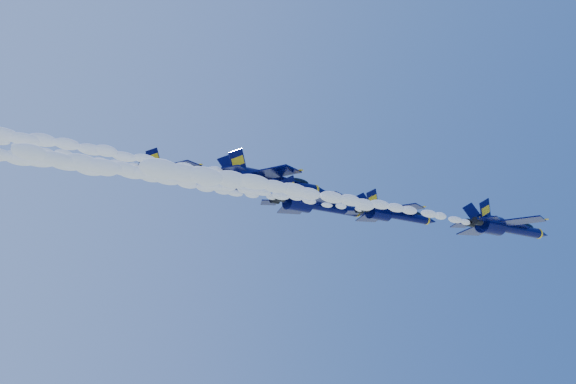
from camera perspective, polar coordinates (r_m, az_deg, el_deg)
jet_lead at (r=94.74m, az=18.82°, el=-2.97°), size 17.05×13.98×6.34m
smoke_trail_jet_lead at (r=73.06m, az=4.24°, el=-0.53°), size 46.34×2.04×1.83m
jet_second at (r=95.33m, az=9.44°, el=-1.95°), size 15.53×12.74×5.77m
smoke_trail_jet_second at (r=78.16m, az=-6.58°, el=0.66°), size 46.34×1.85×1.67m
jet_third at (r=94.52m, az=2.64°, el=-1.13°), size 17.73×14.54×6.59m
smoke_trail_jet_third at (r=80.37m, az=-15.16°, el=1.71°), size 46.34×2.12×1.91m
jet_fourth at (r=95.29m, az=-1.58°, el=0.97°), size 19.51×16.00×7.25m
smoke_trail_jet_fourth at (r=83.26m, az=-20.16°, el=4.12°), size 46.34×2.33×2.10m
jet_fifth at (r=98.35m, az=-9.46°, el=1.67°), size 15.37×12.61×5.71m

